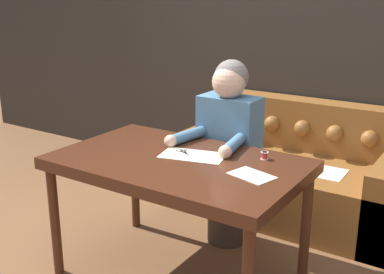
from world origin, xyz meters
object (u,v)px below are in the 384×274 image
Objects in this scene: dining_table at (178,171)px; person at (228,151)px; couch at (292,174)px; scissors at (185,153)px; thread_spool at (265,156)px.

person reaches higher than dining_table.
couch reaches higher than dining_table.
scissors is at bearing -95.43° from person.
scissors is at bearing 101.66° from dining_table.
person reaches higher than scissors.
thread_spool is (0.40, -0.29, 0.13)m from person.
thread_spool is (0.21, -1.01, 0.49)m from couch.
couch is 1.29m from scissors.
scissors reaches higher than dining_table.
person reaches higher than couch.
couch reaches higher than scissors.
couch is 1.34× the size of person.
couch is 0.83m from person.
person is at bearing 87.79° from dining_table.
scissors is (-0.02, 0.10, 0.08)m from dining_table.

